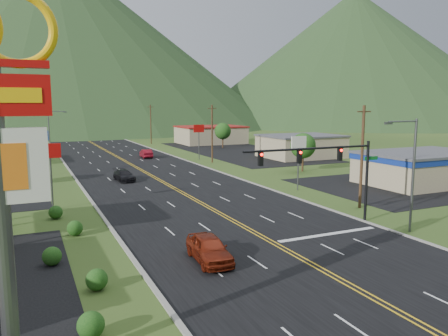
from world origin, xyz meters
name	(u,v)px	position (x,y,z in m)	size (l,w,h in m)	color
ground	(401,314)	(0.00, 0.00, 0.00)	(500.00, 500.00, 0.00)	#2A4418
road	(401,314)	(0.00, 0.00, 0.00)	(20.00, 460.00, 0.04)	black
traffic_signal	(330,163)	(6.48, 14.00, 5.33)	(13.10, 0.43, 7.00)	black
streetlight_east	(411,168)	(11.18, 10.00, 5.18)	(3.28, 0.25, 9.00)	#59595E
streetlight_west	(51,132)	(-11.68, 70.00, 5.18)	(3.28, 0.25, 9.00)	#59595E
building_east_near	(423,166)	(30.00, 25.00, 2.27)	(15.40, 10.40, 4.10)	tan
building_east_mid	(301,146)	(32.00, 55.00, 2.16)	(14.40, 11.40, 4.30)	tan
building_east_far	(211,135)	(28.00, 90.00, 2.26)	(16.40, 12.40, 4.50)	tan
pole_sign_west_a	(50,158)	(-14.00, 30.00, 5.05)	(2.00, 0.18, 6.40)	#59595E
pole_sign_west_b	(41,140)	(-14.00, 52.00, 5.05)	(2.00, 0.18, 6.40)	#59595E
pole_sign_east_a	(299,148)	(13.00, 28.00, 5.05)	(2.00, 0.18, 6.40)	#59595E
pole_sign_east_b	(199,132)	(13.00, 60.00, 5.05)	(2.00, 0.18, 6.40)	#59595E
tree_east_a	(303,146)	(22.00, 40.00, 3.89)	(3.84, 3.84, 5.82)	#382314
tree_east_b	(223,131)	(26.00, 78.00, 3.89)	(3.84, 3.84, 5.82)	#382314
utility_pole_a	(362,156)	(13.50, 18.00, 5.13)	(1.60, 0.28, 10.00)	#382314
utility_pole_b	(212,133)	(13.50, 55.00, 5.13)	(1.60, 0.28, 10.00)	#382314
utility_pole_c	(151,124)	(13.50, 95.00, 5.13)	(1.60, 0.28, 10.00)	#382314
utility_pole_d	(119,119)	(13.50, 135.00, 5.13)	(1.60, 0.28, 10.00)	#382314
mountain_n	(54,37)	(0.00, 220.00, 42.50)	(220.00, 220.00, 85.00)	black
mountain_ne	(353,58)	(147.84, 176.19, 35.00)	(180.00, 180.00, 70.00)	black
car_red_near	(209,249)	(-5.73, 10.45, 0.86)	(2.03, 5.04, 1.72)	maroon
car_dark_mid	(124,176)	(-4.40, 42.82, 0.70)	(1.97, 4.84, 1.40)	black
car_red_far	(146,154)	(4.73, 66.42, 0.80)	(1.70, 4.87, 1.60)	maroon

